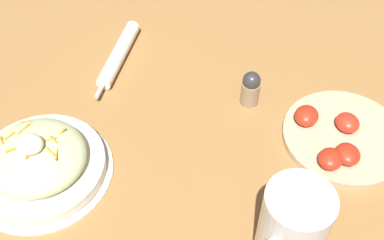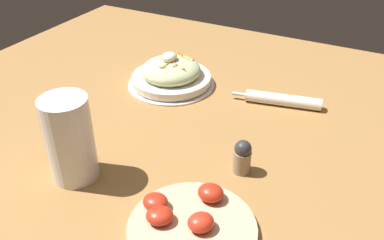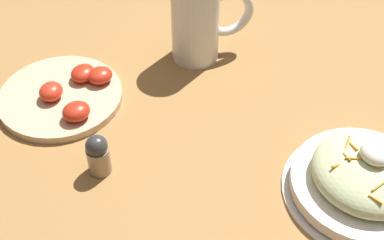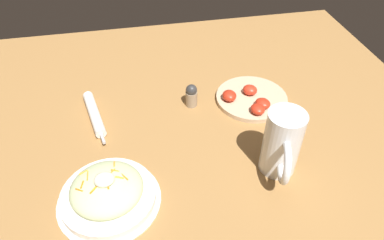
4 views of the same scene
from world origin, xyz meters
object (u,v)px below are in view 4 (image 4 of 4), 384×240
Objects in this scene: salad_plate at (108,193)px; beer_mug at (281,146)px; napkin_roll at (94,114)px; tomato_plate at (251,98)px; salt_shaker at (191,95)px.

salad_plate is 1.38× the size of beer_mug.
salad_plate is 1.06× the size of napkin_roll.
tomato_plate reaches higher than napkin_roll.
salt_shaker is (0.16, -0.28, -0.04)m from beer_mug.
beer_mug reaches higher than salt_shaker.
beer_mug is at bearing -177.37° from salad_plate.
beer_mug reaches higher than tomato_plate.
napkin_roll is at bearing -1.91° from tomato_plate.
napkin_roll is at bearing -83.58° from salad_plate.
napkin_roll is at bearing 0.94° from salt_shaker.
tomato_plate is (-0.46, 0.02, -0.00)m from napkin_roll.
salt_shaker is at bearing -179.06° from napkin_roll.
napkin_roll is at bearing -32.35° from beer_mug.
tomato_plate is 0.18m from salt_shaker.
beer_mug is 0.52m from napkin_roll.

